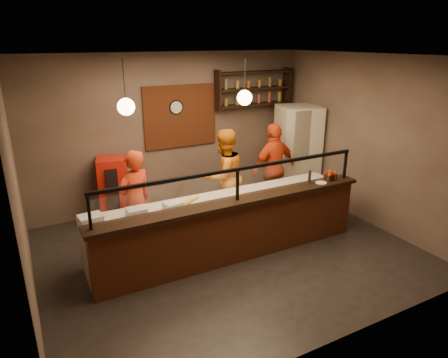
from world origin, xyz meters
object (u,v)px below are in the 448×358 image
red_cooler (114,190)px  cook_right (274,168)px  condiment_caddy (330,177)px  fridge (297,152)px  pepper_mill (310,177)px  pizza_dough (238,198)px  cook_left (135,201)px  cook_mid (224,177)px  wall_clock (176,107)px

red_cooler → cook_right: bearing=-5.3°
cook_right → condiment_caddy: size_ratio=9.84×
fridge → pepper_mill: (-1.11, -1.78, 0.14)m
pizza_dough → cook_left: bearing=154.3°
cook_left → condiment_caddy: 3.43m
cook_right → cook_left: bearing=-1.7°
cook_mid → fridge: (2.09, 0.46, 0.11)m
pizza_dough → condiment_caddy: condiment_caddy is taller
wall_clock → condiment_caddy: bearing=-56.1°
condiment_caddy → cook_mid: bearing=136.1°
cook_mid → cook_left: bearing=-3.0°
cook_right → pizza_dough: cook_right is taller
fridge → pepper_mill: fridge is taller
red_cooler → condiment_caddy: red_cooler is taller
cook_right → fridge: fridge is taller
cook_mid → fridge: fridge is taller
cook_left → pepper_mill: (2.81, -1.03, 0.29)m
wall_clock → cook_right: 2.38m
cook_left → pizza_dough: bearing=133.1°
cook_left → cook_mid: bearing=167.8°
cook_mid → condiment_caddy: size_ratio=9.85×
cook_mid → pizza_dough: 1.07m
condiment_caddy → pepper_mill: bearing=173.8°
cook_left → condiment_caddy: (3.25, -1.08, 0.23)m
wall_clock → cook_left: size_ratio=0.17×
fridge → red_cooler: (-3.98, 0.59, -0.39)m
cook_right → pizza_dough: bearing=28.4°
pizza_dough → condiment_caddy: 1.75m
cook_mid → cook_right: (1.17, 0.02, -0.00)m
cook_right → fridge: (0.92, 0.44, 0.11)m
wall_clock → cook_mid: (0.41, -1.35, -1.17)m
cook_left → pepper_mill: cook_left is taller
cook_mid → pepper_mill: bearing=114.8°
wall_clock → fridge: size_ratio=0.15×
pizza_dough → pepper_mill: 1.33m
wall_clock → condiment_caddy: 3.43m
cook_left → pizza_dough: (1.55, -0.74, 0.03)m
wall_clock → condiment_caddy: wall_clock is taller
cook_mid → fridge: size_ratio=0.90×
fridge → pizza_dough: bearing=-131.4°
fridge → cook_right: bearing=-138.1°
wall_clock → cook_left: 2.49m
cook_left → condiment_caddy: cook_left is taller
cook_mid → fridge: 2.15m
wall_clock → pepper_mill: 3.16m
wall_clock → cook_right: size_ratio=0.16×
cook_mid → cook_right: cook_mid is taller
wall_clock → fridge: 2.86m
wall_clock → cook_left: bearing=-130.8°
wall_clock → cook_left: wall_clock is taller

